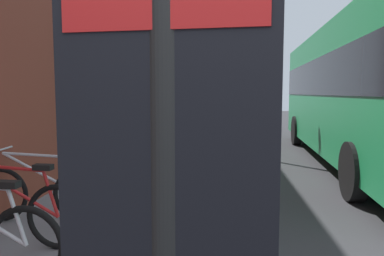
# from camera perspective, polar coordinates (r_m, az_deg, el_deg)

# --- Properties ---
(ground) EXTENTS (60.00, 60.00, 0.00)m
(ground) POSITION_cam_1_polar(r_m,az_deg,el_deg) (7.65, 16.75, -8.41)
(ground) COLOR #2D2D30
(sidewalk_pavement) EXTENTS (24.00, 3.50, 0.12)m
(sidewalk_pavement) POSITION_cam_1_polar(r_m,az_deg,el_deg) (9.51, -2.35, -5.10)
(sidewalk_pavement) COLOR slate
(sidewalk_pavement) RESTS_ON ground
(station_facade) EXTENTS (22.00, 0.65, 8.72)m
(station_facade) POSITION_cam_1_polar(r_m,az_deg,el_deg) (11.06, -12.94, 18.69)
(station_facade) COLOR brown
(station_facade) RESTS_ON ground
(bicycle_by_door) EXTENTS (0.48, 1.77, 0.97)m
(bicycle_by_door) POSITION_cam_1_polar(r_m,az_deg,el_deg) (4.53, -26.12, -11.74)
(bicycle_by_door) COLOR black
(bicycle_by_door) RESTS_ON sidewalk_pavement
(bicycle_nearest_sign) EXTENTS (0.48, 1.77, 0.97)m
(bicycle_nearest_sign) POSITION_cam_1_polar(r_m,az_deg,el_deg) (5.25, -22.50, -9.27)
(bicycle_nearest_sign) COLOR black
(bicycle_nearest_sign) RESTS_ON sidewalk_pavement
(transit_info_sign) EXTENTS (0.14, 0.56, 2.40)m
(transit_info_sign) POSITION_cam_1_polar(r_m,az_deg,el_deg) (0.91, -3.97, -0.25)
(transit_info_sign) COLOR black
(transit_info_sign) RESTS_ON sidewalk_pavement
(city_bus) EXTENTS (10.62, 3.10, 3.35)m
(city_bus) POSITION_cam_1_polar(r_m,az_deg,el_deg) (10.14, 25.61, 5.59)
(city_bus) COLOR #1E8C4C
(city_bus) RESTS_ON ground
(pedestrian_crossing_street) EXTENTS (0.55, 0.50, 1.75)m
(pedestrian_crossing_street) POSITION_cam_1_polar(r_m,az_deg,el_deg) (8.03, -6.54, 1.04)
(pedestrian_crossing_street) COLOR maroon
(pedestrian_crossing_street) RESTS_ON sidewalk_pavement
(street_lamp) EXTENTS (0.28, 0.28, 4.77)m
(street_lamp) POSITION_cam_1_polar(r_m,az_deg,el_deg) (10.82, 6.41, 11.66)
(street_lamp) COLOR #333338
(street_lamp) RESTS_ON sidewalk_pavement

